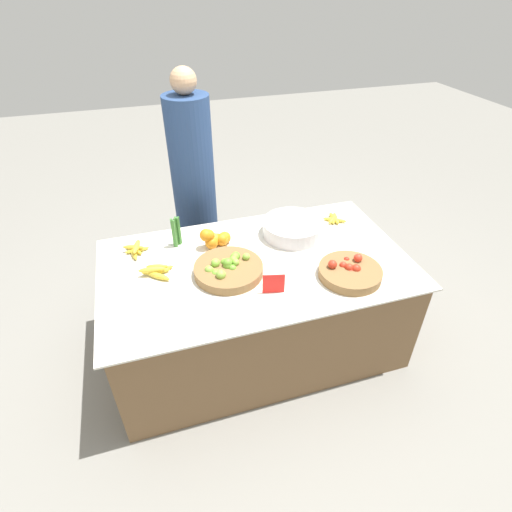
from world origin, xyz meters
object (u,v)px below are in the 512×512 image
object	(u,v)px
lime_bowl	(228,269)
vendor_person	(194,189)
price_sign	(274,284)
tomato_basket	(350,272)
metal_bowl	(293,228)

from	to	relation	value
lime_bowl	vendor_person	size ratio (longest dim) A/B	0.25
price_sign	vendor_person	bearing A→B (deg)	113.24
vendor_person	price_sign	bearing A→B (deg)	-80.10
tomato_basket	price_sign	distance (m)	0.46
lime_bowl	tomato_basket	distance (m)	0.68
lime_bowl	tomato_basket	bearing A→B (deg)	-18.98
tomato_basket	metal_bowl	size ratio (longest dim) A/B	0.90
lime_bowl	vendor_person	world-z (taller)	vendor_person
metal_bowl	vendor_person	xyz separation A→B (m)	(-0.51, 0.70, 0.02)
tomato_basket	vendor_person	xyz separation A→B (m)	(-0.66, 1.20, 0.04)
lime_bowl	metal_bowl	world-z (taller)	lime_bowl
metal_bowl	price_sign	bearing A→B (deg)	-121.20
tomato_basket	metal_bowl	distance (m)	0.52
lime_bowl	price_sign	distance (m)	0.30
tomato_basket	price_sign	size ratio (longest dim) A/B	2.97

